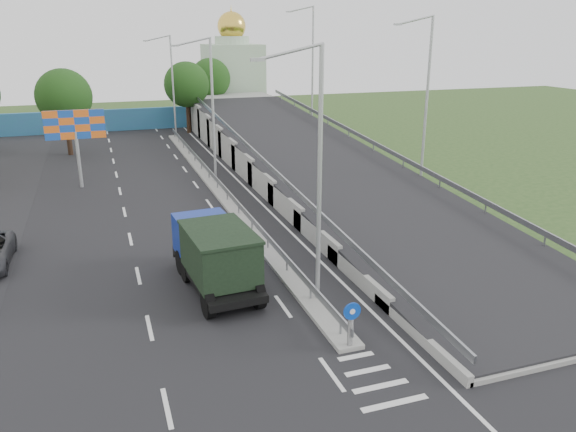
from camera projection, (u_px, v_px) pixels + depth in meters
name	position (u px, v px, depth m)	size (l,w,h in m)	color
ground	(379.00, 385.00, 17.72)	(160.00, 160.00, 0.00)	#2D4C1E
road_surface	(184.00, 211.00, 34.75)	(26.00, 90.00, 0.04)	black
median	(218.00, 189.00, 39.24)	(1.00, 44.00, 0.20)	gray
overpass_ramp	(318.00, 159.00, 41.04)	(10.00, 50.00, 3.50)	gray
median_guardrail	(217.00, 180.00, 39.03)	(0.09, 44.00, 0.71)	gray
sign_bollard	(351.00, 324.00, 19.35)	(0.64, 0.23, 1.67)	black
lamp_post_near	(315.00, 165.00, 21.32)	(2.74, 0.18, 10.08)	#B2B5B7
lamp_post_mid	(210.00, 103.00, 39.27)	(2.74, 0.18, 10.08)	#B2B5B7
lamp_post_far	(171.00, 81.00, 57.23)	(2.74, 0.18, 10.08)	#B2B5B7
blue_wall	(129.00, 119.00, 62.80)	(30.00, 0.50, 2.40)	teal
church	(233.00, 74.00, 73.01)	(7.00, 7.00, 13.80)	#B2CCAD
billboard	(75.00, 129.00, 38.77)	(4.00, 0.24, 5.50)	#B2B5B7
tree_left_mid	(64.00, 97.00, 48.92)	(4.80, 4.80, 7.60)	black
tree_median_far	(187.00, 85.00, 59.81)	(4.80, 4.80, 7.60)	black
tree_ramp_far	(210.00, 79.00, 67.33)	(4.80, 4.80, 7.60)	black
dump_truck	(215.00, 253.00, 24.06)	(2.90, 6.72, 2.89)	black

